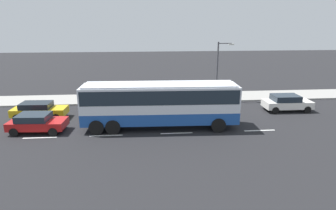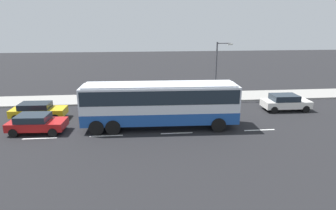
% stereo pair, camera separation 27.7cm
% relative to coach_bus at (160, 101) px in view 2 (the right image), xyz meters
% --- Properties ---
extents(ground_plane, '(120.00, 120.00, 0.00)m').
position_rel_coach_bus_xyz_m(ground_plane, '(0.03, 0.84, -2.18)').
color(ground_plane, black).
extents(sidewalk_curb, '(80.00, 4.00, 0.15)m').
position_rel_coach_bus_xyz_m(sidewalk_curb, '(0.03, 8.87, -2.10)').
color(sidewalk_curb, gray).
rests_on(sidewalk_curb, ground_plane).
extents(lane_centreline, '(33.31, 0.16, 0.01)m').
position_rel_coach_bus_xyz_m(lane_centreline, '(1.97, -1.36, -2.17)').
color(lane_centreline, white).
rests_on(lane_centreline, ground_plane).
extents(coach_bus, '(11.96, 3.13, 3.51)m').
position_rel_coach_bus_xyz_m(coach_bus, '(0.00, 0.00, 0.00)').
color(coach_bus, '#1E4C9E').
rests_on(coach_bus, ground_plane).
extents(car_yellow_taxi, '(4.55, 2.00, 1.42)m').
position_rel_coach_bus_xyz_m(car_yellow_taxi, '(-10.25, 3.13, -1.42)').
color(car_yellow_taxi, gold).
rests_on(car_yellow_taxi, ground_plane).
extents(car_red_compact, '(4.22, 2.21, 1.40)m').
position_rel_coach_bus_xyz_m(car_red_compact, '(-9.31, -0.13, -1.42)').
color(car_red_compact, '#B21919').
rests_on(car_red_compact, ground_plane).
extents(car_white_minivan, '(4.34, 2.06, 1.50)m').
position_rel_coach_bus_xyz_m(car_white_minivan, '(12.05, 3.42, -1.38)').
color(car_white_minivan, white).
rests_on(car_white_minivan, ground_plane).
extents(pedestrian_near_curb, '(0.32, 0.32, 1.60)m').
position_rel_coach_bus_xyz_m(pedestrian_near_curb, '(-0.23, 7.61, -1.11)').
color(pedestrian_near_curb, black).
rests_on(pedestrian_near_curb, sidewalk_curb).
extents(pedestrian_at_crossing, '(0.32, 0.32, 1.76)m').
position_rel_coach_bus_xyz_m(pedestrian_at_crossing, '(-5.57, 8.99, -1.01)').
color(pedestrian_at_crossing, black).
rests_on(pedestrian_at_crossing, sidewalk_curb).
extents(street_lamp, '(1.67, 0.24, 5.94)m').
position_rel_coach_bus_xyz_m(street_lamp, '(6.56, 7.58, 1.43)').
color(street_lamp, '#47474C').
rests_on(street_lamp, sidewalk_curb).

